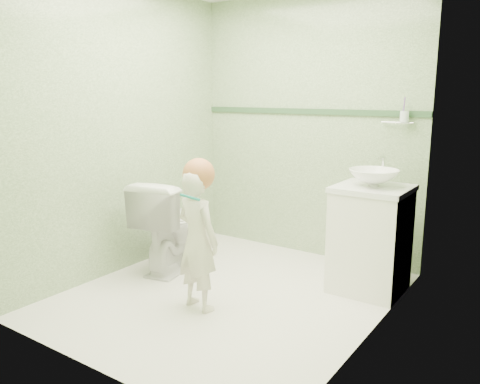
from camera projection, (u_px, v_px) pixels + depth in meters
The scene contains 12 objects.
ground at pixel (229, 295), 3.70m from camera, with size 2.50×2.50×0.00m, color white.
room_shell at pixel (228, 138), 3.46m from camera, with size 2.50×2.54×2.40m.
trim_stripe at pixel (307, 111), 4.43m from camera, with size 2.20×0.02×0.05m, color #315332.
vanity at pixel (370, 241), 3.72m from camera, with size 0.52×0.50×0.80m, color white.
counter at pixel (373, 189), 3.64m from camera, with size 0.54×0.52×0.04m, color white.
basin at pixel (374, 178), 3.62m from camera, with size 0.37×0.37×0.13m, color white.
faucet at pixel (382, 164), 3.76m from camera, with size 0.03×0.13×0.18m.
cup_holder at pixel (403, 117), 3.89m from camera, with size 0.26×0.07×0.21m.
toilet at pixel (174, 224), 4.20m from camera, with size 0.45×0.78×0.80m, color white.
toddler at pixel (198, 240), 3.39m from camera, with size 0.37×0.24×1.01m, color beige.
hair_cap at pixel (199, 174), 3.31m from camera, with size 0.22×0.22×0.22m, color #B76B3B.
teal_toothbrush at pixel (190, 196), 3.18m from camera, with size 0.11×0.14×0.08m.
Camera 1 is at (2.03, -2.81, 1.52)m, focal length 36.18 mm.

